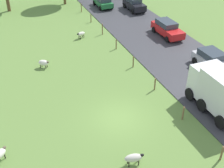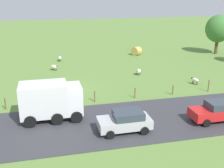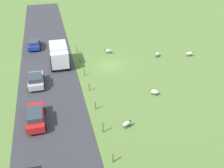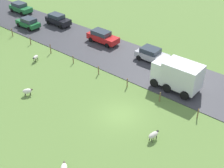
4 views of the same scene
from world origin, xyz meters
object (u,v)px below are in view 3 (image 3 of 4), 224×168
Objects in this scene: sheep_1 at (157,54)px; sheep_3 at (108,51)px; car_5 at (36,117)px; sheep_0 at (190,53)px; car_0 at (34,44)px; sheep_4 at (154,92)px; car_1 at (36,80)px; sheep_2 at (127,123)px; truck_0 at (59,55)px.

sheep_1 is 8.05m from sheep_3.
car_5 reaches higher than sheep_1.
car_0 is (24.52, -9.52, 0.31)m from sheep_0.
sheep_4 is at bearing 101.15° from sheep_3.
car_0 is 0.90× the size of car_5.
sheep_1 is 0.25× the size of car_5.
car_1 reaches higher than sheep_4.
sheep_2 is 0.22× the size of truck_0.
car_0 is at bearing -68.47° from sheep_2.
sheep_3 is (-2.46, -18.78, 0.01)m from sheep_2.
car_0 reaches higher than sheep_2.
car_0 is (14.62, -18.88, 0.33)m from sheep_4.
sheep_3 is 0.27× the size of car_5.
car_0 is (19.29, -8.46, 0.33)m from sheep_1.
sheep_3 is 13.94m from sheep_4.
truck_0 is 1.09× the size of car_5.
sheep_0 is 1.01× the size of sheep_3.
truck_0 is (10.83, -11.30, 1.25)m from sheep_4.
truck_0 reaches higher than car_0.
car_0 is at bearing -89.26° from car_5.
sheep_0 is at bearing 161.08° from sheep_3.
sheep_3 is at bearing -23.80° from sheep_1.
car_5 is (-0.27, 20.99, 0.07)m from car_0.
car_0 is (9.47, -23.99, 0.32)m from sheep_2.
car_0 is 12.99m from car_1.
car_1 reaches higher than sheep_2.
car_0 is at bearing -23.67° from sheep_1.
truck_0 is at bearing -5.34° from sheep_0.
sheep_0 reaches higher than sheep_1.
sheep_3 is at bearing -18.92° from sheep_0.
car_0 reaches higher than sheep_1.
sheep_1 is 0.92× the size of sheep_3.
truck_0 is at bearing -123.00° from car_1.
sheep_4 is 0.27× the size of car_1.
sheep_4 is (-2.69, 13.68, -0.02)m from sheep_3.
sheep_3 reaches higher than sheep_1.
sheep_1 is at bearing -122.31° from sheep_2.
truck_0 is at bearing -46.21° from sheep_4.
sheep_0 is 20.88m from sheep_2.
sheep_2 is at bearing 109.08° from truck_0.
car_1 is (3.51, 5.40, -0.87)m from truck_0.
sheep_4 is at bearing 133.79° from truck_0.
truck_0 is (20.73, -1.94, 1.23)m from sheep_0.
sheep_2 is at bearing 82.53° from sheep_3.
car_1 is at bearing -90.08° from car_5.
sheep_0 is 0.31× the size of car_1.
sheep_0 is 1.14× the size of sheep_2.
sheep_2 is (15.06, 14.47, -0.01)m from sheep_0.
sheep_1 is (5.23, -1.07, -0.02)m from sheep_0.
sheep_3 is 13.02m from car_0.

